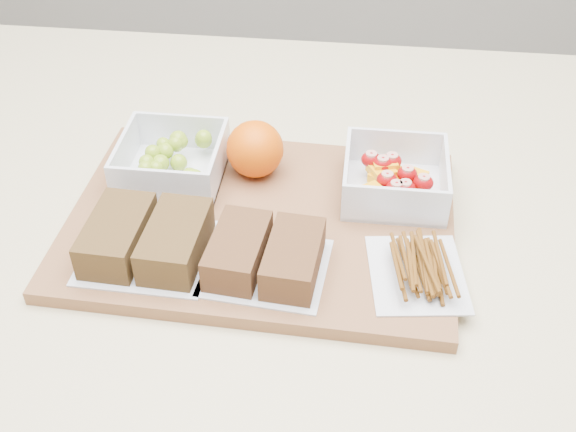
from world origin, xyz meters
name	(u,v)px	position (x,y,z in m)	size (l,w,h in m)	color
cutting_board	(261,222)	(-0.02, -0.01, 0.91)	(0.42, 0.30, 0.02)	brown
grape_container	(174,161)	(-0.13, 0.05, 0.94)	(0.12, 0.12, 0.05)	silver
fruit_container	(394,180)	(0.12, 0.05, 0.93)	(0.11, 0.11, 0.05)	silver
orange	(255,149)	(-0.04, 0.07, 0.95)	(0.07, 0.07, 0.07)	#EC5905
sandwich_bag_left	(147,239)	(-0.13, -0.08, 0.94)	(0.14, 0.12, 0.04)	silver
sandwich_bag_center	(265,255)	(-0.01, -0.09, 0.93)	(0.13, 0.12, 0.04)	silver
pretzel_bag	(418,266)	(0.15, -0.08, 0.93)	(0.11, 0.12, 0.03)	silver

